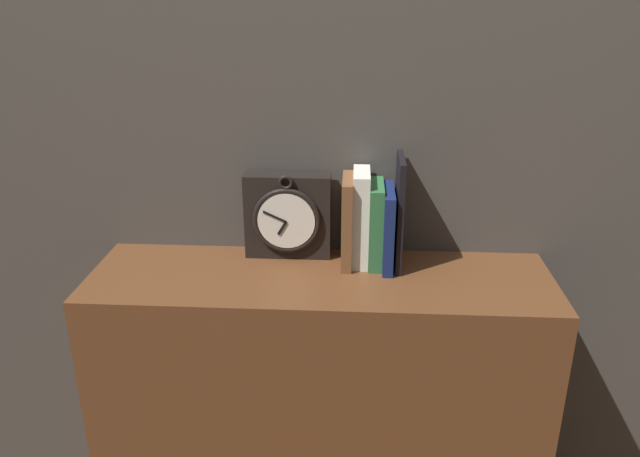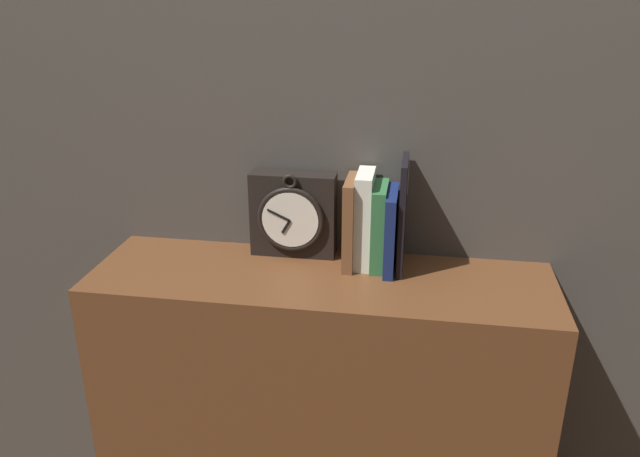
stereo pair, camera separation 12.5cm
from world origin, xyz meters
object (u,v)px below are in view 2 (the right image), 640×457
object	(u,v)px
book_slot1_white	(364,219)
book_slot2_green	(379,226)
clock	(293,215)
book_slot0_brown	(351,222)
book_slot4_black	(403,215)
book_slot3_navy	(391,230)

from	to	relation	value
book_slot1_white	book_slot2_green	distance (m)	0.04
clock	book_slot0_brown	distance (m)	0.14
book_slot2_green	book_slot4_black	bearing A→B (deg)	-5.82
book_slot2_green	book_slot1_white	bearing A→B (deg)	172.94
book_slot4_black	book_slot1_white	bearing A→B (deg)	173.68
book_slot4_black	clock	bearing A→B (deg)	172.68
clock	book_slot1_white	distance (m)	0.17
book_slot2_green	book_slot4_black	xyz separation A→B (m)	(0.05, -0.01, 0.03)
book_slot2_green	book_slot4_black	size ratio (longest dim) A/B	0.75
clock	book_slot2_green	bearing A→B (deg)	-7.69
clock	book_slot3_navy	bearing A→B (deg)	-9.37
clock	book_slot2_green	world-z (taller)	clock
clock	book_slot0_brown	size ratio (longest dim) A/B	1.02
book_slot1_white	book_slot3_navy	world-z (taller)	book_slot1_white
book_slot0_brown	book_slot3_navy	bearing A→B (deg)	-4.87
book_slot0_brown	book_slot3_navy	size ratio (longest dim) A/B	1.12
clock	book_slot1_white	xyz separation A→B (m)	(0.17, -0.02, 0.01)
clock	book_slot4_black	world-z (taller)	book_slot4_black
clock	book_slot1_white	world-z (taller)	book_slot1_white
book_slot0_brown	book_slot2_green	size ratio (longest dim) A/B	1.07
book_slot2_green	book_slot3_navy	xyz separation A→B (m)	(0.03, -0.01, -0.00)
book_slot1_white	clock	bearing A→B (deg)	172.18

